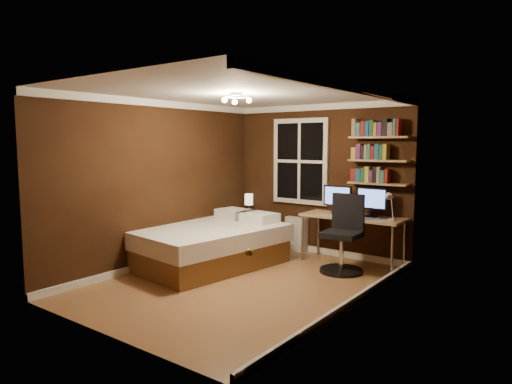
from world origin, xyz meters
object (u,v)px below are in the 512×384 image
Objects in this scene: bedside_lamp at (249,206)px; monitor_right at (372,202)px; radiator at (297,234)px; desk at (352,220)px; desk_lamp at (390,206)px; nightstand at (249,231)px; monitor_left at (337,199)px; office_chair at (343,241)px; bed at (209,244)px.

monitor_right is (2.33, 0.01, 0.25)m from bedside_lamp.
desk is at bearing -10.41° from radiator.
desk_lamp is at bearing -4.19° from bedside_lamp.
monitor_left is (1.76, 0.01, 0.72)m from nightstand.
desk is 1.40× the size of office_chair.
bedside_lamp reaches higher than desk.
desk is 3.34× the size of monitor_right.
bed is 2.56m from monitor_right.
radiator is 1.40m from office_chair.
bed is at bearing -152.01° from desk_lamp.
bedside_lamp is 0.99× the size of desk_lamp.
radiator is 1.56m from monitor_right.
monitor_left is (1.76, 0.01, 0.25)m from bedside_lamp.
monitor_right is 1.07× the size of desk_lamp.
monitor_right reaches higher than desk_lamp.
desk_lamp is (1.77, -0.34, 0.68)m from radiator.
bed is 5.08× the size of monitor_right.
monitor_left reaches higher than nightstand.
office_chair reaches higher than bed.
bed is 1.49m from nightstand.
bed is 2.14m from monitor_left.
monitor_left is 0.57m from monitor_right.
nightstand is 0.47m from bedside_lamp.
nightstand is 0.32× the size of desk.
desk_lamp is at bearing -11.68° from desk.
monitor_left is at bearing 180.00° from monitor_right.
nightstand is at bearing 178.16° from desk.
monitor_right is (2.33, 0.01, 0.72)m from nightstand.
bed is 4.08× the size of radiator.
office_chair is (2.15, -0.54, 0.19)m from nightstand.
bed is 1.70m from radiator.
desk is at bearing 95.99° from office_chair.
bedside_lamp is 2.23m from office_chair.
nightstand is 0.95m from radiator.
bedside_lamp reaches higher than radiator.
desk is at bearing -1.84° from bedside_lamp.
office_chair reaches higher than bedside_lamp.
radiator is (0.93, 0.14, -0.43)m from bedside_lamp.
desk is at bearing 168.32° from desk_lamp.
radiator is 1.08m from monitor_left.
desk_lamp is 0.39× the size of office_chair.
bedside_lamp is 0.92× the size of monitor_right.
bedside_lamp is 0.74× the size of radiator.
bed is 2.13× the size of office_chair.
radiator is (0.59, 1.59, -0.03)m from bed.
bedside_lamp is at bearing -179.59° from monitor_left.
monitor_left is 0.42× the size of office_chair.
office_chair is at bearing 34.38° from bed.
bedside_lamp is at bearing -179.69° from monitor_right.
monitor_left and monitor_right have the same top height.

